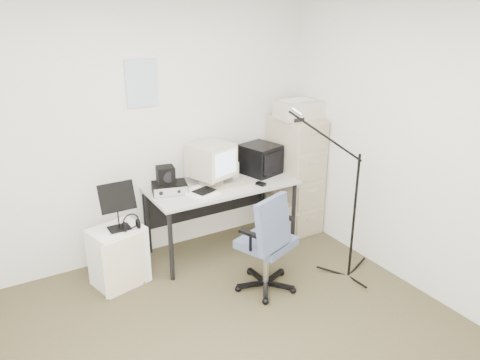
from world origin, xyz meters
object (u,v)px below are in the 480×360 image
office_chair (267,241)px  side_cart (119,256)px  filing_cabinet (295,174)px  desk (222,217)px

office_chair → side_cart: bearing=125.2°
office_chair → side_cart: (-1.11, 0.76, -0.21)m
office_chair → side_cart: 1.37m
filing_cabinet → desk: bearing=-178.2°
filing_cabinet → office_chair: filing_cabinet is taller
desk → office_chair: office_chair is taller
filing_cabinet → desk: (-0.95, -0.03, -0.29)m
desk → side_cart: desk is taller
desk → office_chair: 0.87m
filing_cabinet → office_chair: 1.33m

